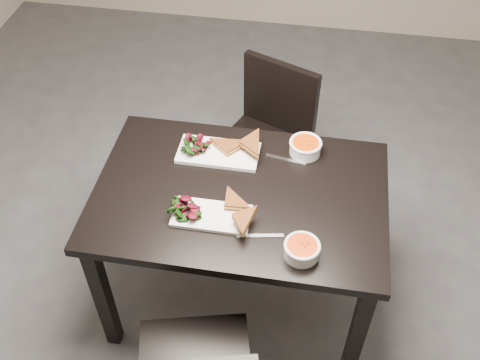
{
  "coord_description": "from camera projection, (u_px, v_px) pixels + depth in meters",
  "views": [
    {
      "loc": [
        0.13,
        -1.69,
        2.42
      ],
      "look_at": [
        -0.13,
        -0.14,
        0.82
      ],
      "focal_mm": 41.95,
      "sensor_mm": 36.0,
      "label": 1
    }
  ],
  "objects": [
    {
      "name": "cutlery_near",
      "position": [
        260.0,
        236.0,
        2.13
      ],
      "size": [
        0.18,
        0.05,
        0.0
      ],
      "primitive_type": "cube",
      "rotation": [
        0.0,
        0.0,
        0.18
      ],
      "color": "silver",
      "rests_on": "table"
    },
    {
      "name": "plate_near",
      "position": [
        212.0,
        216.0,
        2.19
      ],
      "size": [
        0.3,
        0.15,
        0.02
      ],
      "primitive_type": "cube",
      "color": "white",
      "rests_on": "table"
    },
    {
      "name": "ground",
      "position": [
        269.0,
        274.0,
        2.91
      ],
      "size": [
        5.0,
        5.0,
        0.0
      ],
      "primitive_type": "plane",
      "color": "#47474C",
      "rests_on": "ground"
    },
    {
      "name": "soup_bowl_far",
      "position": [
        305.0,
        146.0,
        2.43
      ],
      "size": [
        0.14,
        0.14,
        0.06
      ],
      "color": "white",
      "rests_on": "table"
    },
    {
      "name": "sandwich_far",
      "position": [
        232.0,
        151.0,
        2.4
      ],
      "size": [
        0.22,
        0.22,
        0.06
      ],
      "primitive_type": null,
      "rotation": [
        0.0,
        0.0,
        0.86
      ],
      "color": "brown",
      "rests_on": "plate_far"
    },
    {
      "name": "plate_far",
      "position": [
        218.0,
        153.0,
        2.44
      ],
      "size": [
        0.35,
        0.18,
        0.02
      ],
      "primitive_type": "cube",
      "color": "white",
      "rests_on": "table"
    },
    {
      "name": "salad_near",
      "position": [
        186.0,
        208.0,
        2.18
      ],
      "size": [
        0.1,
        0.09,
        0.04
      ],
      "primitive_type": null,
      "color": "black",
      "rests_on": "plate_near"
    },
    {
      "name": "cutlery_far",
      "position": [
        286.0,
        159.0,
        2.42
      ],
      "size": [
        0.18,
        0.05,
        0.0
      ],
      "primitive_type": "cube",
      "rotation": [
        0.0,
        0.0,
        -0.17
      ],
      "color": "silver",
      "rests_on": "table"
    },
    {
      "name": "sandwich_near",
      "position": [
        228.0,
        210.0,
        2.17
      ],
      "size": [
        0.16,
        0.12,
        0.05
      ],
      "primitive_type": null,
      "rotation": [
        0.0,
        0.0,
        0.06
      ],
      "color": "brown",
      "rests_on": "plate_near"
    },
    {
      "name": "soup_bowl_near",
      "position": [
        302.0,
        249.0,
        2.04
      ],
      "size": [
        0.14,
        0.14,
        0.06
      ],
      "color": "white",
      "rests_on": "table"
    },
    {
      "name": "salad_far",
      "position": [
        196.0,
        145.0,
        2.43
      ],
      "size": [
        0.11,
        0.1,
        0.05
      ],
      "primitive_type": null,
      "color": "black",
      "rests_on": "plate_far"
    },
    {
      "name": "chair_far",
      "position": [
        268.0,
        132.0,
        2.96
      ],
      "size": [
        0.55,
        0.55,
        0.85
      ],
      "rotation": [
        0.0,
        0.0,
        -0.4
      ],
      "color": "black",
      "rests_on": "ground"
    },
    {
      "name": "table",
      "position": [
        240.0,
        208.0,
        2.36
      ],
      "size": [
        1.2,
        0.8,
        0.75
      ],
      "color": "black",
      "rests_on": "ground"
    }
  ]
}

